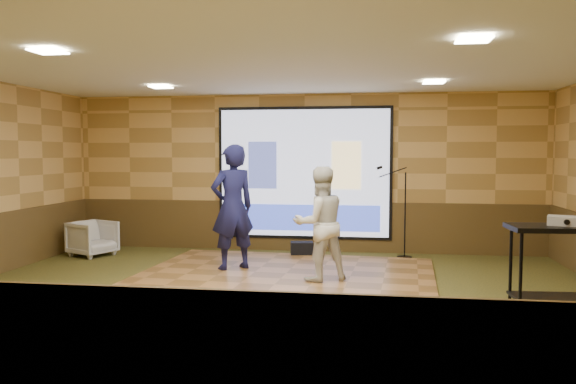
# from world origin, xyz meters

# --- Properties ---
(ground) EXTENTS (9.00, 9.00, 0.00)m
(ground) POSITION_xyz_m (0.00, 0.00, 0.00)
(ground) COLOR #2C391A
(ground) RESTS_ON ground
(room_shell) EXTENTS (9.04, 7.04, 3.02)m
(room_shell) POSITION_xyz_m (0.00, 0.00, 2.09)
(room_shell) COLOR tan
(room_shell) RESTS_ON ground
(wainscot_back) EXTENTS (9.00, 0.04, 0.95)m
(wainscot_back) POSITION_xyz_m (0.00, 3.48, 0.47)
(wainscot_back) COLOR #533D1B
(wainscot_back) RESTS_ON ground
(wainscot_front) EXTENTS (9.00, 0.04, 0.95)m
(wainscot_front) POSITION_xyz_m (0.00, -3.48, 0.47)
(wainscot_front) COLOR #533D1B
(wainscot_front) RESTS_ON ground
(projector_screen) EXTENTS (3.32, 0.06, 2.52)m
(projector_screen) POSITION_xyz_m (0.00, 3.44, 1.47)
(projector_screen) COLOR black
(projector_screen) RESTS_ON room_shell
(downlight_nw) EXTENTS (0.32, 0.32, 0.02)m
(downlight_nw) POSITION_xyz_m (-2.20, 1.80, 2.97)
(downlight_nw) COLOR beige
(downlight_nw) RESTS_ON room_shell
(downlight_ne) EXTENTS (0.32, 0.32, 0.02)m
(downlight_ne) POSITION_xyz_m (2.20, 1.80, 2.97)
(downlight_ne) COLOR beige
(downlight_ne) RESTS_ON room_shell
(downlight_sw) EXTENTS (0.32, 0.32, 0.02)m
(downlight_sw) POSITION_xyz_m (-2.20, -1.50, 2.97)
(downlight_sw) COLOR beige
(downlight_sw) RESTS_ON room_shell
(downlight_se) EXTENTS (0.32, 0.32, 0.02)m
(downlight_se) POSITION_xyz_m (2.20, -1.50, 2.97)
(downlight_se) COLOR beige
(downlight_se) RESTS_ON room_shell
(dance_floor) EXTENTS (4.70, 3.72, 0.03)m
(dance_floor) POSITION_xyz_m (-0.03, 1.28, 0.02)
(dance_floor) COLOR #9B6B39
(dance_floor) RESTS_ON ground
(player_left) EXTENTS (0.86, 0.82, 1.99)m
(player_left) POSITION_xyz_m (-0.92, 1.49, 1.02)
(player_left) COLOR #151642
(player_left) RESTS_ON dance_floor
(player_right) EXTENTS (1.00, 0.92, 1.66)m
(player_right) POSITION_xyz_m (0.52, 0.88, 0.86)
(player_right) COLOR silver
(player_right) RESTS_ON dance_floor
(av_table) EXTENTS (1.03, 0.54, 1.08)m
(av_table) POSITION_xyz_m (3.29, -0.67, 0.78)
(av_table) COLOR black
(av_table) RESTS_ON ground
(projector) EXTENTS (0.37, 0.34, 0.10)m
(projector) POSITION_xyz_m (3.34, -0.63, 1.14)
(projector) COLOR silver
(projector) RESTS_ON av_table
(mic_stand) EXTENTS (0.65, 0.27, 1.66)m
(mic_stand) POSITION_xyz_m (1.81, 3.02, 0.49)
(mic_stand) COLOR black
(mic_stand) RESTS_ON ground
(banquet_chair) EXTENTS (0.93, 0.92, 0.64)m
(banquet_chair) POSITION_xyz_m (-3.78, 2.40, 0.32)
(banquet_chair) COLOR gray
(banquet_chair) RESTS_ON ground
(duffel_bag) EXTENTS (0.45, 0.34, 0.25)m
(duffel_bag) POSITION_xyz_m (0.02, 2.95, 0.13)
(duffel_bag) COLOR black
(duffel_bag) RESTS_ON ground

